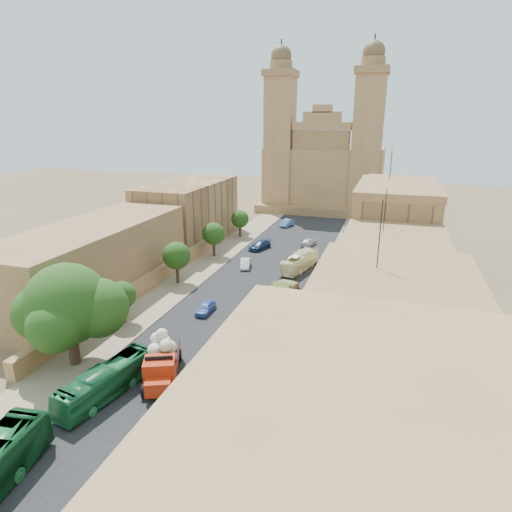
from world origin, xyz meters
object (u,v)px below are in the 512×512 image
Objects in this scene: car_dkblue at (260,245)px; car_blue_b at (287,223)px; ficus_tree at (68,307)px; street_tree_a at (122,296)px; olive_pickup at (279,297)px; car_white_a at (245,263)px; street_tree_d at (240,219)px; bus_cream_east at (300,262)px; car_white_b at (309,242)px; car_cream at (283,286)px; red_truck at (162,359)px; car_blue_a at (206,307)px; pedestrian_c at (311,353)px; bus_green_north at (107,381)px; street_tree_b at (177,256)px; bus_red_east at (287,316)px; street_tree_c at (214,234)px; pedestrian_a at (285,350)px; church at (324,168)px.

car_blue_b is (0.44, 16.71, 0.02)m from car_dkblue.
ficus_tree is 8.35m from street_tree_a.
olive_pickup is 13.60m from car_white_a.
street_tree_a is 0.93× the size of street_tree_d.
car_blue_b is at bearing -59.72° from bus_cream_east.
car_cream is at bearing 106.09° from car_white_b.
car_cream reaches higher than car_white_a.
car_blue_a is at bearing 97.89° from red_truck.
street_tree_d is 3.07× the size of pedestrian_c.
street_tree_d reaches higher than street_tree_a.
red_truck is 4.44m from bus_green_north.
olive_pickup is (14.22, -2.79, -2.72)m from street_tree_b.
car_blue_a is at bearing 92.46° from car_white_b.
bus_red_east is 6.56m from pedestrian_c.
car_blue_b is at bearing 178.33° from pedestrian_c.
red_truck is at bearing -83.31° from car_blue_a.
street_tree_c is at bearing 90.00° from street_tree_b.
pedestrian_c is at bearing -169.17° from pedestrian_a.
car_white_a is (-7.86, 11.09, -0.34)m from olive_pickup.
street_tree_d is at bearing 90.00° from street_tree_a.
street_tree_b is at bearing -34.89° from pedestrian_a.
street_tree_a is at bearing 139.22° from red_truck.
car_cream is (7.42, -7.13, 0.10)m from car_white_a.
street_tree_a is 2.86× the size of pedestrian_c.
bus_green_north is at bearing 94.94° from car_white_b.
car_cream is 33.94m from car_blue_b.
car_cream is (-0.22, -8.47, -0.51)m from bus_cream_east.
pedestrian_a is (3.93, -15.00, 0.15)m from car_cream.
car_blue_b is (-3.86, -20.37, -8.83)m from church.
street_tree_a is at bearing -147.06° from olive_pickup.
car_cream is (-0.44, 3.96, -0.24)m from olive_pickup.
street_tree_b is 0.78× the size of red_truck.
pedestrian_c reaches higher than car_blue_b.
red_truck is 28.07m from car_white_a.
ficus_tree is 1.72× the size of street_tree_c.
street_tree_a reaches higher than car_white_a.
pedestrian_c is (9.97, -68.13, -8.72)m from church.
ficus_tree is 20.94m from pedestrian_c.
ficus_tree is 2.45× the size of car_white_a.
ficus_tree is 1.01× the size of bus_red_east.
street_tree_d reaches higher than car_white_a.
bus_red_east is 2.58× the size of car_blue_a.
church is at bearing -80.48° from pedestrian_a.
church is at bearing 89.11° from red_truck.
car_white_b is (5.78, 29.18, 0.06)m from car_blue_a.
red_truck is at bearing -40.78° from street_tree_a.
ficus_tree reaches higher than street_tree_a.
street_tree_c is 1.03× the size of car_cream.
car_white_b is (2.90, -32.62, -8.86)m from church.
car_dkblue is (-8.52, 20.32, -0.28)m from olive_pickup.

